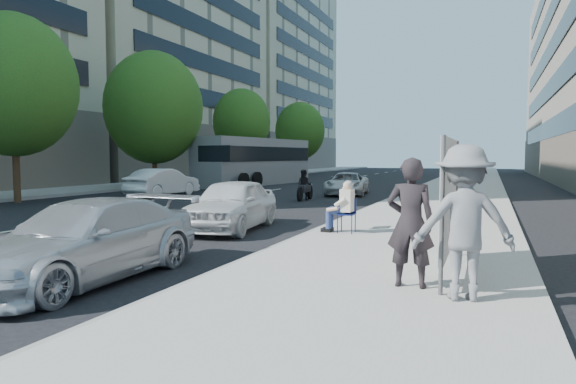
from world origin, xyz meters
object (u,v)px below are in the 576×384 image
at_px(jogger, 464,222).
at_px(white_sedan_mid, 163,182).
at_px(pedestrian_woman, 410,223).
at_px(bus, 256,162).
at_px(motorcycle, 305,187).
at_px(white_sedan_near, 231,204).
at_px(white_sedan_far, 347,184).
at_px(seated_protester, 343,204).
at_px(parked_sedan, 85,241).
at_px(protest_banner, 449,197).

height_order(jogger, white_sedan_mid, jogger).
xyz_separation_m(pedestrian_woman, bus, (-14.65, 25.94, 0.54)).
relative_size(white_sedan_mid, motorcycle, 2.10).
xyz_separation_m(white_sedan_near, motorcycle, (-1.33, 9.75, -0.08)).
xyz_separation_m(white_sedan_far, bus, (-8.69, 7.26, 1.04)).
relative_size(seated_protester, motorcycle, 0.64).
bearing_deg(motorcycle, bus, 120.36).
distance_m(seated_protester, bus, 24.44).
relative_size(pedestrian_woman, bus, 0.15).
distance_m(white_sedan_near, bus, 22.70).
height_order(white_sedan_far, motorcycle, motorcycle).
bearing_deg(pedestrian_woman, parked_sedan, 8.34).
xyz_separation_m(seated_protester, white_sedan_mid, (-12.14, 9.59, -0.16)).
height_order(white_sedan_near, bus, bus).
distance_m(pedestrian_woman, white_sedan_mid, 20.44).
distance_m(seated_protester, motorcycle, 11.06).
xyz_separation_m(white_sedan_far, motorcycle, (-1.01, -3.81, 0.04)).
bearing_deg(parked_sedan, motorcycle, 97.16).
xyz_separation_m(parked_sedan, white_sedan_mid, (-9.35, 15.38, 0.04)).
relative_size(jogger, pedestrian_woman, 1.09).
bearing_deg(white_sedan_mid, protest_banner, 142.42).
distance_m(protest_banner, white_sedan_near, 7.28).
distance_m(protest_banner, white_sedan_far, 18.65).
height_order(seated_protester, white_sedan_far, seated_protester).
distance_m(pedestrian_woman, white_sedan_near, 7.63).
height_order(pedestrian_woman, bus, bus).
relative_size(jogger, motorcycle, 1.01).
height_order(white_sedan_mid, white_sedan_far, white_sedan_mid).
relative_size(motorcycle, bus, 0.17).
bearing_deg(protest_banner, bus, 121.38).
relative_size(seated_protester, white_sedan_mid, 0.30).
xyz_separation_m(motorcycle, bus, (-7.67, 11.06, 1.00)).
height_order(pedestrian_woman, white_sedan_near, pedestrian_woman).
bearing_deg(bus, parked_sedan, -63.96).
height_order(seated_protester, white_sedan_mid, seated_protester).
relative_size(protest_banner, white_sedan_mid, 0.71).
distance_m(protest_banner, bus, 28.99).
bearing_deg(seated_protester, protest_banner, -52.39).
xyz_separation_m(pedestrian_woman, parked_sedan, (-5.14, -0.97, -0.43)).
relative_size(white_sedan_mid, white_sedan_far, 1.00).
bearing_deg(jogger, white_sedan_mid, -57.96).
distance_m(white_sedan_far, motorcycle, 3.94).
height_order(protest_banner, white_sedan_far, protest_banner).
bearing_deg(pedestrian_woman, protest_banner, -112.78).
bearing_deg(white_sedan_near, bus, 106.30).
bearing_deg(protest_banner, motorcycle, 118.46).
relative_size(parked_sedan, motorcycle, 2.24).
bearing_deg(white_sedan_far, motorcycle, -112.36).
distance_m(jogger, bus, 30.51).
relative_size(protest_banner, bus, 0.25).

